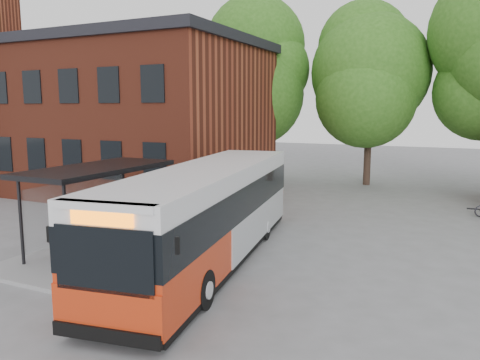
% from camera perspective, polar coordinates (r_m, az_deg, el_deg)
% --- Properties ---
extents(ground, '(100.00, 100.00, 0.00)m').
position_cam_1_polar(ground, '(15.01, -0.77, -9.74)').
color(ground, slate).
extents(station_building, '(18.40, 10.40, 8.50)m').
position_cam_1_polar(station_building, '(29.09, -16.28, 7.36)').
color(station_building, maroon).
rests_on(station_building, ground).
extents(bus_shelter, '(3.60, 7.00, 2.90)m').
position_cam_1_polar(bus_shelter, '(16.30, -16.76, -3.35)').
color(bus_shelter, black).
rests_on(bus_shelter, ground).
extents(tree_0, '(7.92, 7.92, 11.00)m').
position_cam_1_polar(tree_0, '(31.30, 2.30, 10.06)').
color(tree_0, '#2A5B18').
rests_on(tree_0, ground).
extents(tree_1, '(7.92, 7.92, 10.40)m').
position_cam_1_polar(tree_1, '(30.25, 15.53, 9.23)').
color(tree_1, '#2A5B18').
rests_on(tree_1, ground).
extents(city_bus, '(4.32, 12.02, 2.99)m').
position_cam_1_polar(city_bus, '(14.54, -3.81, -4.24)').
color(city_bus, red).
rests_on(city_bus, ground).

